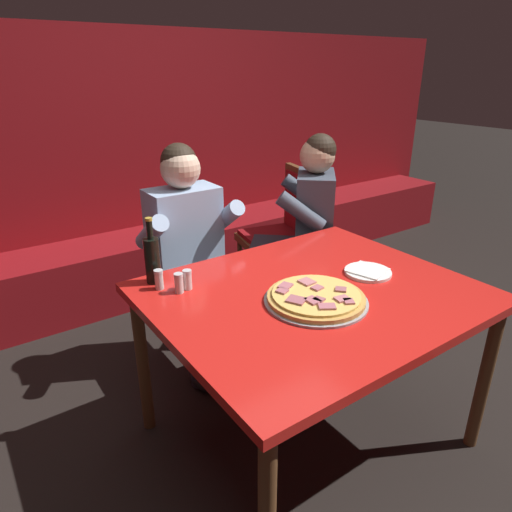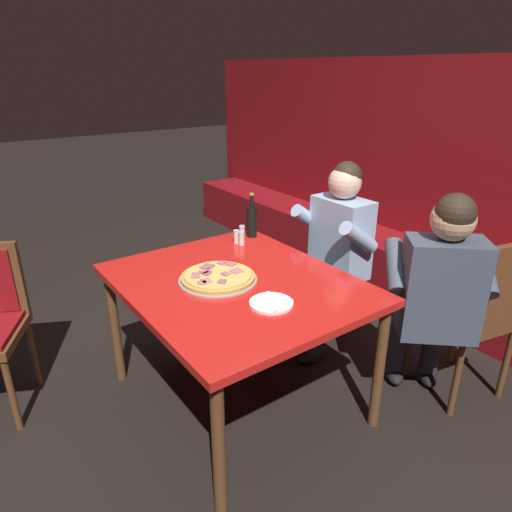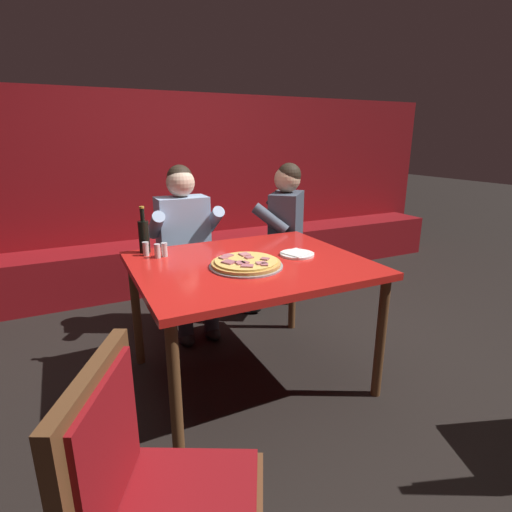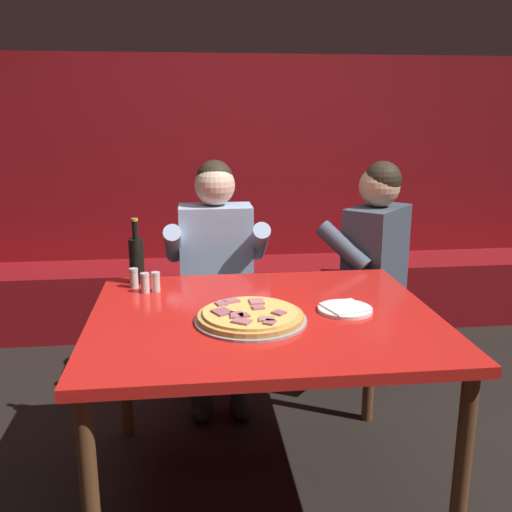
# 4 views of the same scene
# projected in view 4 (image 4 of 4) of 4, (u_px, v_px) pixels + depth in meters

# --- Properties ---
(ground_plane) EXTENTS (24.00, 24.00, 0.00)m
(ground_plane) POSITION_uv_depth(u_px,v_px,m) (263.00, 489.00, 2.36)
(ground_plane) COLOR black
(booth_wall_panel) EXTENTS (6.80, 0.16, 1.90)m
(booth_wall_panel) POSITION_uv_depth(u_px,v_px,m) (226.00, 189.00, 4.22)
(booth_wall_panel) COLOR maroon
(booth_wall_panel) RESTS_ON ground_plane
(booth_bench) EXTENTS (6.46, 0.48, 0.46)m
(booth_bench) POSITION_uv_depth(u_px,v_px,m) (230.00, 295.00, 4.09)
(booth_bench) COLOR maroon
(booth_bench) RESTS_ON ground_plane
(main_dining_table) EXTENTS (1.31, 1.09, 0.77)m
(main_dining_table) POSITION_uv_depth(u_px,v_px,m) (264.00, 331.00, 2.19)
(main_dining_table) COLOR brown
(main_dining_table) RESTS_ON ground_plane
(pizza) EXTENTS (0.41, 0.41, 0.05)m
(pizza) POSITION_uv_depth(u_px,v_px,m) (250.00, 316.00, 2.08)
(pizza) COLOR #9E9EA3
(pizza) RESTS_ON main_dining_table
(plate_white_paper) EXTENTS (0.21, 0.21, 0.02)m
(plate_white_paper) POSITION_uv_depth(u_px,v_px,m) (345.00, 309.00, 2.19)
(plate_white_paper) COLOR white
(plate_white_paper) RESTS_ON main_dining_table
(beer_bottle) EXTENTS (0.07, 0.07, 0.29)m
(beer_bottle) POSITION_uv_depth(u_px,v_px,m) (137.00, 259.00, 2.53)
(beer_bottle) COLOR black
(beer_bottle) RESTS_ON main_dining_table
(shaker_parmesan) EXTENTS (0.04, 0.04, 0.09)m
(shaker_parmesan) POSITION_uv_depth(u_px,v_px,m) (134.00, 279.00, 2.47)
(shaker_parmesan) COLOR silver
(shaker_parmesan) RESTS_ON main_dining_table
(shaker_black_pepper) EXTENTS (0.04, 0.04, 0.09)m
(shaker_black_pepper) POSITION_uv_depth(u_px,v_px,m) (156.00, 283.00, 2.42)
(shaker_black_pepper) COLOR silver
(shaker_black_pepper) RESTS_ON main_dining_table
(shaker_red_pepper_flakes) EXTENTS (0.04, 0.04, 0.09)m
(shaker_red_pepper_flakes) POSITION_uv_depth(u_px,v_px,m) (145.00, 284.00, 2.40)
(shaker_red_pepper_flakes) COLOR silver
(shaker_red_pepper_flakes) RESTS_ON main_dining_table
(diner_seated_blue_shirt) EXTENTS (0.53, 0.53, 1.27)m
(diner_seated_blue_shirt) POSITION_uv_depth(u_px,v_px,m) (217.00, 272.00, 2.96)
(diner_seated_blue_shirt) COLOR black
(diner_seated_blue_shirt) RESTS_ON ground_plane
(dining_chair_far_left) EXTENTS (0.52, 0.52, 1.00)m
(dining_chair_far_left) POSITION_uv_depth(u_px,v_px,m) (362.00, 273.00, 3.36)
(dining_chair_far_left) COLOR brown
(dining_chair_far_left) RESTS_ON ground_plane
(diner_standing_companion) EXTENTS (0.64, 0.64, 1.27)m
(diner_standing_companion) POSITION_uv_depth(u_px,v_px,m) (360.00, 267.00, 3.05)
(diner_standing_companion) COLOR black
(diner_standing_companion) RESTS_ON ground_plane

